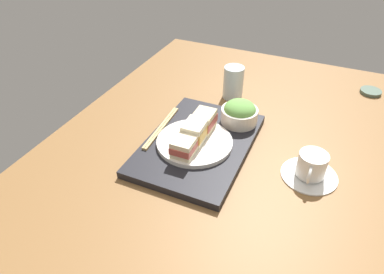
% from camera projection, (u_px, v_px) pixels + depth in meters
% --- Properties ---
extents(ground_plane, '(1.40, 1.00, 0.03)m').
position_uv_depth(ground_plane, '(223.00, 152.00, 1.01)').
color(ground_plane, brown).
extents(serving_tray, '(0.41, 0.28, 0.02)m').
position_uv_depth(serving_tray, '(198.00, 144.00, 1.00)').
color(serving_tray, black).
rests_on(serving_tray, ground_plane).
extents(sandwich_plate, '(0.21, 0.21, 0.01)m').
position_uv_depth(sandwich_plate, '(195.00, 142.00, 0.98)').
color(sandwich_plate, white).
rests_on(sandwich_plate, serving_tray).
extents(sandwich_near, '(0.08, 0.06, 0.06)m').
position_uv_depth(sandwich_near, '(204.00, 121.00, 1.00)').
color(sandwich_near, beige).
rests_on(sandwich_near, sandwich_plate).
extents(sandwich_middle, '(0.07, 0.06, 0.06)m').
position_uv_depth(sandwich_middle, '(195.00, 132.00, 0.96)').
color(sandwich_middle, '#EFE5C1').
rests_on(sandwich_middle, sandwich_plate).
extents(sandwich_far, '(0.08, 0.06, 0.05)m').
position_uv_depth(sandwich_far, '(185.00, 146.00, 0.92)').
color(sandwich_far, beige).
rests_on(sandwich_far, sandwich_plate).
extents(salad_bowl, '(0.11, 0.11, 0.07)m').
position_uv_depth(salad_bowl, '(240.00, 113.00, 1.05)').
color(salad_bowl, silver).
rests_on(salad_bowl, serving_tray).
extents(chopsticks_pair, '(0.23, 0.03, 0.01)m').
position_uv_depth(chopsticks_pair, '(161.00, 127.00, 1.04)').
color(chopsticks_pair, tan).
rests_on(chopsticks_pair, serving_tray).
extents(coffee_cup, '(0.15, 0.15, 0.07)m').
position_uv_depth(coffee_cup, '(311.00, 168.00, 0.89)').
color(coffee_cup, white).
rests_on(coffee_cup, ground_plane).
extents(drinking_glass, '(0.07, 0.07, 0.11)m').
position_uv_depth(drinking_glass, '(233.00, 82.00, 1.20)').
color(drinking_glass, silver).
rests_on(drinking_glass, ground_plane).
extents(small_sauce_dish, '(0.07, 0.07, 0.01)m').
position_uv_depth(small_sauce_dish, '(371.00, 92.00, 1.25)').
color(small_sauce_dish, '#4C6051').
rests_on(small_sauce_dish, ground_plane).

